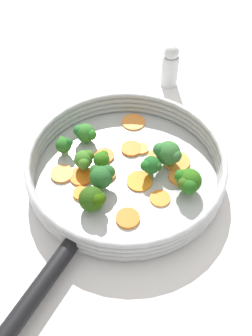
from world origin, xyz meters
name	(u,v)px	position (x,y,z in m)	size (l,w,h in m)	color
ground_plane	(126,178)	(0.00, 0.00, 0.00)	(4.00, 4.00, 0.00)	white
skillet	(126,176)	(0.00, 0.00, 0.01)	(0.34, 0.34, 0.01)	#B2B5B7
skillet_rim_wall	(126,165)	(0.00, 0.00, 0.04)	(0.35, 0.35, 0.05)	#B4B7BC
skillet_handle	(31,300)	(0.21, 0.18, 0.03)	(0.03, 0.03, 0.21)	black
skillet_rivet_left	(55,227)	(0.15, 0.07, 0.02)	(0.01, 0.01, 0.01)	#B4B7BC
skillet_rivet_right	(102,251)	(0.09, 0.14, 0.02)	(0.01, 0.01, 0.01)	#AEB9B6
carrot_slice_0	(106,174)	(0.03, -0.01, 0.02)	(0.04, 0.04, 0.01)	orange
carrot_slice_1	(62,174)	(0.11, -0.04, 0.02)	(0.04, 0.04, 0.01)	orange
carrot_slice_2	(81,193)	(0.09, 0.02, 0.02)	(0.03, 0.03, 0.01)	orange
carrot_slice_3	(82,176)	(0.08, -0.02, 0.02)	(0.04, 0.04, 0.00)	orange
carrot_slice_4	(133,122)	(-0.06, -0.12, 0.01)	(0.05, 0.05, 0.00)	orange
carrot_slice_5	(131,149)	(-0.03, -0.05, 0.02)	(0.04, 0.04, 0.01)	orange
carrot_slice_6	(104,156)	(0.02, -0.05, 0.02)	(0.04, 0.04, 0.00)	orange
carrot_slice_7	(141,149)	(-0.05, -0.04, 0.02)	(0.03, 0.03, 0.01)	#F99838
carrot_slice_8	(177,162)	(-0.10, 0.01, 0.02)	(0.05, 0.05, 0.01)	orange
carrot_slice_9	(157,156)	(-0.07, -0.02, 0.01)	(0.03, 0.03, 0.00)	orange
carrot_slice_10	(180,177)	(-0.09, 0.04, 0.02)	(0.04, 0.04, 0.01)	orange
carrot_slice_11	(160,198)	(-0.03, 0.07, 0.01)	(0.04, 0.04, 0.00)	orange
carrot_slice_12	(139,181)	(-0.02, 0.03, 0.01)	(0.05, 0.05, 0.00)	orange
carrot_slice_13	(128,218)	(0.03, 0.09, 0.02)	(0.04, 0.04, 0.01)	orange
broccoli_floret_0	(102,159)	(0.04, -0.03, 0.04)	(0.03, 0.03, 0.04)	#5C8F4C
broccoli_floret_1	(168,153)	(-0.08, 0.01, 0.05)	(0.05, 0.05, 0.05)	#7D9D4D
broccoli_floret_2	(93,199)	(0.08, 0.05, 0.04)	(0.05, 0.05, 0.05)	olive
broccoli_floret_3	(85,133)	(0.04, -0.10, 0.04)	(0.04, 0.04, 0.04)	#68854F
broccoli_floret_4	(151,166)	(-0.04, 0.02, 0.04)	(0.04, 0.03, 0.04)	#638F53
broccoli_floret_5	(64,145)	(0.09, -0.09, 0.04)	(0.03, 0.03, 0.04)	#8DAA6B
broccoli_floret_6	(102,176)	(0.05, 0.01, 0.04)	(0.05, 0.04, 0.05)	#6A8F53
broccoli_floret_7	(188,182)	(-0.08, 0.08, 0.04)	(0.05, 0.05, 0.05)	#719754
broccoli_floret_8	(84,160)	(0.07, -0.04, 0.04)	(0.04, 0.04, 0.04)	#6FA15C
salt_shaker	(170,66)	(-0.19, -0.23, 0.05)	(0.04, 0.04, 0.10)	silver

